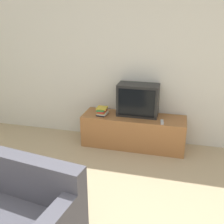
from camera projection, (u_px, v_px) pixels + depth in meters
wall_back at (124, 61)px, 4.09m from camera, size 9.00×0.06×2.60m
tv_stand at (133, 131)px, 4.14m from camera, size 1.59×0.49×0.50m
television at (138, 100)px, 4.03m from camera, size 0.63×0.33×0.49m
book_stack at (102, 111)px, 4.09m from camera, size 0.17×0.22×0.13m
remote_on_stand at (162, 122)px, 3.81m from camera, size 0.06×0.16×0.02m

